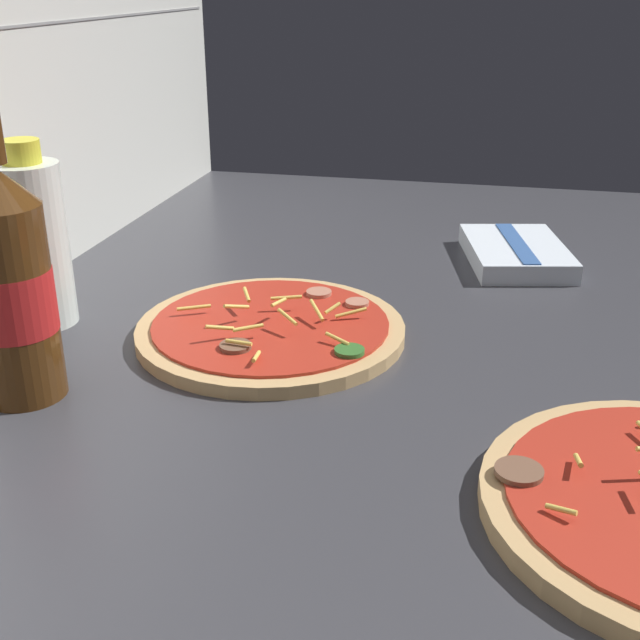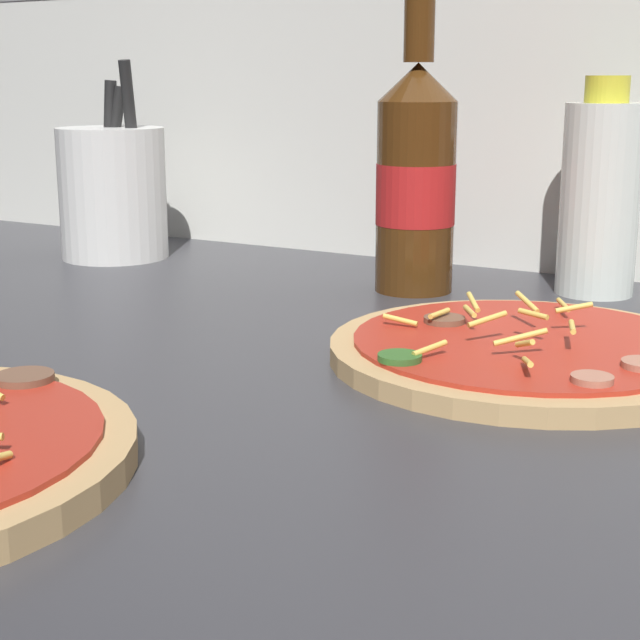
# 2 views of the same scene
# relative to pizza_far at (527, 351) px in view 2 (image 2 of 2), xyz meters

# --- Properties ---
(counter_slab) EXTENTS (1.60, 0.90, 0.03)m
(counter_slab) POSITION_rel_pizza_far_xyz_m (-0.13, -0.15, -0.02)
(counter_slab) COLOR #38383D
(counter_slab) RESTS_ON ground
(pizza_far) EXTENTS (0.26, 0.26, 0.04)m
(pizza_far) POSITION_rel_pizza_far_xyz_m (0.00, 0.00, 0.00)
(pizza_far) COLOR tan
(pizza_far) RESTS_ON counter_slab
(beer_bottle) EXTENTS (0.07, 0.07, 0.27)m
(beer_bottle) POSITION_rel_pizza_far_xyz_m (-0.16, 0.17, 0.09)
(beer_bottle) COLOR #47280F
(beer_bottle) RESTS_ON counter_slab
(oil_bottle) EXTENTS (0.07, 0.07, 0.18)m
(oil_bottle) POSITION_rel_pizza_far_xyz_m (-0.02, 0.23, 0.08)
(oil_bottle) COLOR silver
(oil_bottle) RESTS_ON counter_slab
(utensil_crock) EXTENTS (0.11, 0.11, 0.20)m
(utensil_crock) POSITION_rel_pizza_far_xyz_m (-0.50, 0.17, 0.06)
(utensil_crock) COLOR silver
(utensil_crock) RESTS_ON counter_slab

